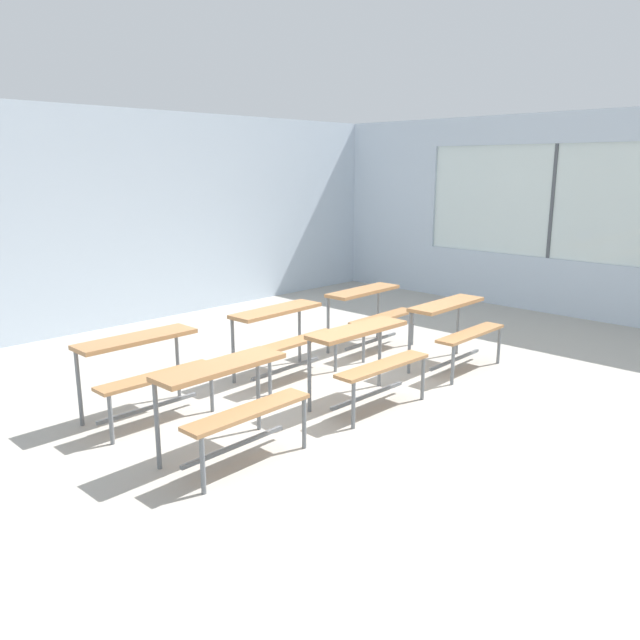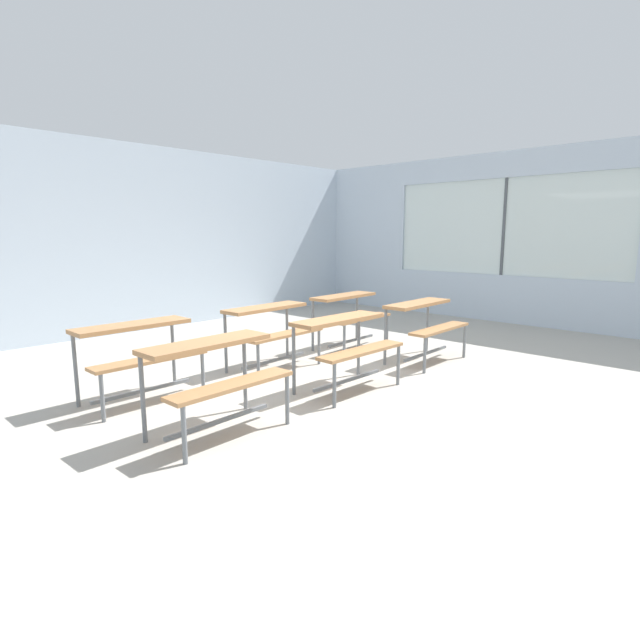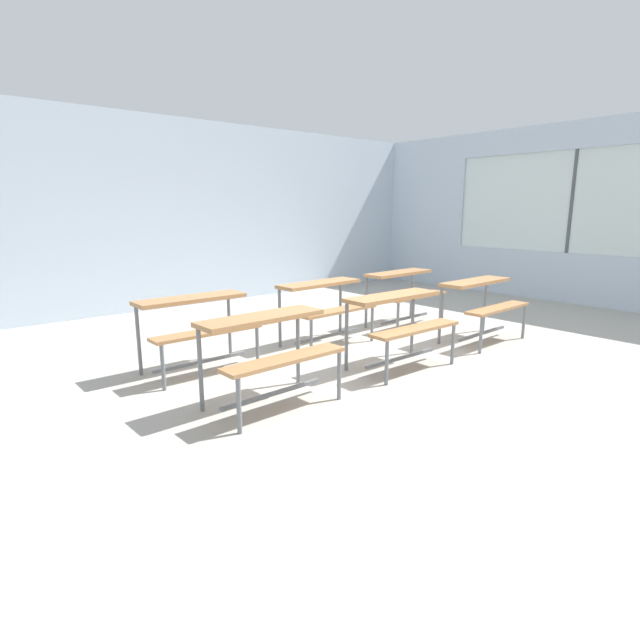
{
  "view_description": "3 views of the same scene",
  "coord_description": "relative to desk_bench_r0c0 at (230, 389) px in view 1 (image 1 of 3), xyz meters",
  "views": [
    {
      "loc": [
        -4.34,
        -3.72,
        2.22
      ],
      "look_at": [
        -0.02,
        0.51,
        0.74
      ],
      "focal_mm": 35.28,
      "sensor_mm": 36.0,
      "label": 1
    },
    {
      "loc": [
        -3.8,
        -3.3,
        1.6
      ],
      "look_at": [
        0.15,
        0.43,
        0.65
      ],
      "focal_mm": 28.0,
      "sensor_mm": 36.0,
      "label": 2
    },
    {
      "loc": [
        -3.8,
        -3.3,
        1.6
      ],
      "look_at": [
        -0.2,
        0.93,
        0.35
      ],
      "focal_mm": 28.0,
      "sensor_mm": 36.0,
      "label": 3
    }
  ],
  "objects": [
    {
      "name": "desk_bench_r1c1",
      "position": [
        1.6,
        1.14,
        0.0
      ],
      "size": [
        1.12,
        0.64,
        0.74
      ],
      "rotation": [
        0.0,
        0.0,
        0.04
      ],
      "color": "#A87547",
      "rests_on": "ground"
    },
    {
      "name": "desk_bench_r1c0",
      "position": [
        -0.04,
        1.19,
        0.0
      ],
      "size": [
        1.1,
        0.59,
        0.74
      ],
      "rotation": [
        0.0,
        0.0,
        -0.0
      ],
      "color": "#A87547",
      "rests_on": "ground"
    },
    {
      "name": "wall_right",
      "position": [
        6.57,
        -0.08,
        0.88
      ],
      "size": [
        0.12,
        9.0,
        3.0
      ],
      "color": "silver",
      "rests_on": "ground"
    },
    {
      "name": "desk_bench_r0c1",
      "position": [
        1.58,
        -0.02,
        0.0
      ],
      "size": [
        1.11,
        0.61,
        0.74
      ],
      "rotation": [
        0.0,
        0.0,
        -0.02
      ],
      "color": "#A87547",
      "rests_on": "ground"
    },
    {
      "name": "desk_bench_r0c0",
      "position": [
        0.0,
        0.0,
        0.0
      ],
      "size": [
        1.11,
        0.62,
        0.74
      ],
      "rotation": [
        0.0,
        0.0,
        0.02
      ],
      "color": "#A87547",
      "rests_on": "ground"
    },
    {
      "name": "wall_back",
      "position": [
        1.57,
        4.55,
        0.94
      ],
      "size": [
        10.0,
        0.12,
        3.0
      ],
      "primitive_type": "cube",
      "color": "silver",
      "rests_on": "ground"
    },
    {
      "name": "desk_bench_r1c2",
      "position": [
        3.07,
        1.18,
        0.0
      ],
      "size": [
        1.12,
        0.63,
        0.74
      ],
      "rotation": [
        0.0,
        0.0,
        0.04
      ],
      "color": "#A87547",
      "rests_on": "ground"
    },
    {
      "name": "desk_bench_r0c2",
      "position": [
        3.14,
        0.01,
        0.0
      ],
      "size": [
        1.11,
        0.62,
        0.74
      ],
      "rotation": [
        0.0,
        0.0,
        0.02
      ],
      "color": "#A87547",
      "rests_on": "ground"
    },
    {
      "name": "ground",
      "position": [
        1.57,
        0.05,
        -0.59
      ],
      "size": [
        10.0,
        9.0,
        0.05
      ],
      "primitive_type": "cube",
      "color": "#ADA89E"
    }
  ]
}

